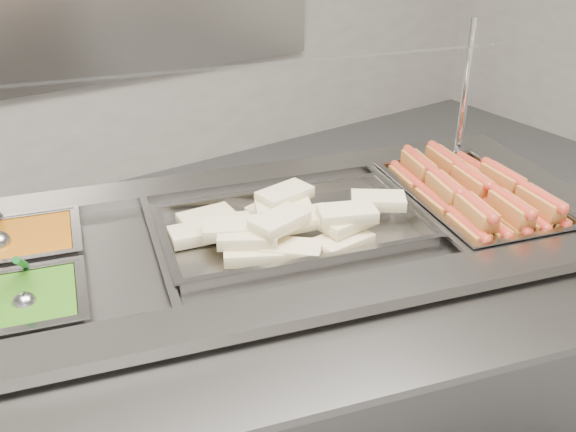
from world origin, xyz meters
TOP-DOWN VIEW (x-y plane):
  - steam_counter at (-0.14, 0.29)m, footprint 1.84×1.18m
  - tray_rail at (-0.26, -0.15)m, footprint 1.63×0.74m
  - sneeze_guard at (-0.08, 0.48)m, footprint 1.51×0.66m
  - pan_hotdogs at (0.41, 0.14)m, footprint 0.43×0.56m
  - pan_wraps at (-0.09, 0.28)m, footprint 0.69×0.51m
  - pan_beans at (-0.66, 0.58)m, footprint 0.32×0.28m
  - pan_peas at (-0.73, 0.32)m, footprint 0.32×0.28m
  - hotdogs_in_buns at (0.40, 0.14)m, footprint 0.38×0.52m
  - tortilla_wraps at (-0.12, 0.27)m, footprint 0.59×0.36m
  - serving_spoon at (-0.71, 0.31)m, footprint 0.07×0.16m

SIDE VIEW (x-z plane):
  - steam_counter at x=-0.14m, z-range 0.00..0.81m
  - tray_rail at x=-0.26m, z-range 0.74..0.79m
  - pan_hotdogs at x=0.41m, z-range 0.73..0.82m
  - pan_beans at x=-0.66m, z-range 0.73..0.82m
  - pan_peas at x=-0.73m, z-range 0.73..0.82m
  - pan_wraps at x=-0.09m, z-range 0.76..0.82m
  - hotdogs_in_buns at x=0.40m, z-range 0.76..0.87m
  - serving_spoon at x=-0.71m, z-range 0.76..0.88m
  - tortilla_wraps at x=-0.12m, z-range 0.78..0.87m
  - sneeze_guard at x=-0.08m, z-range 0.94..1.34m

